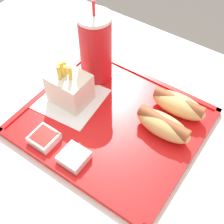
# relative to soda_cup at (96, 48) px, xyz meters

# --- Properties ---
(dining_table) EXTENTS (1.24, 0.81, 0.76)m
(dining_table) POSITION_rel_soda_cup_xyz_m (0.14, -0.13, -0.48)
(dining_table) COLOR beige
(dining_table) RESTS_ON ground_plane
(food_tray) EXTENTS (0.39, 0.34, 0.01)m
(food_tray) POSITION_rel_soda_cup_xyz_m (0.12, -0.10, -0.09)
(food_tray) COLOR red
(food_tray) RESTS_ON dining_table
(paper_napkin) EXTENTS (0.18, 0.16, 0.00)m
(paper_napkin) POSITION_rel_soda_cup_xyz_m (-0.01, -0.10, -0.09)
(paper_napkin) COLOR white
(paper_napkin) RESTS_ON food_tray
(soda_cup) EXTENTS (0.08, 0.08, 0.21)m
(soda_cup) POSITION_rel_soda_cup_xyz_m (0.00, 0.00, 0.00)
(soda_cup) COLOR red
(soda_cup) RESTS_ON food_tray
(hot_dog_far) EXTENTS (0.13, 0.06, 0.05)m
(hot_dog_far) POSITION_rel_soda_cup_xyz_m (0.22, 0.01, -0.06)
(hot_dog_far) COLOR tan
(hot_dog_far) RESTS_ON food_tray
(hot_dog_near) EXTENTS (0.13, 0.06, 0.05)m
(hot_dog_near) POSITION_rel_soda_cup_xyz_m (0.22, -0.06, -0.06)
(hot_dog_near) COLOR tan
(hot_dog_near) RESTS_ON food_tray
(fries_carton) EXTENTS (0.09, 0.07, 0.12)m
(fries_carton) POSITION_rel_soda_cup_xyz_m (-0.00, -0.10, -0.05)
(fries_carton) COLOR silver
(fries_carton) RESTS_ON food_tray
(sauce_cup_mayo) EXTENTS (0.05, 0.05, 0.02)m
(sauce_cup_mayo) POSITION_rel_soda_cup_xyz_m (0.11, -0.23, -0.08)
(sauce_cup_mayo) COLOR silver
(sauce_cup_mayo) RESTS_ON food_tray
(sauce_cup_ketchup) EXTENTS (0.05, 0.05, 0.02)m
(sauce_cup_ketchup) POSITION_rel_soda_cup_xyz_m (0.03, -0.23, -0.08)
(sauce_cup_ketchup) COLOR silver
(sauce_cup_ketchup) RESTS_ON food_tray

